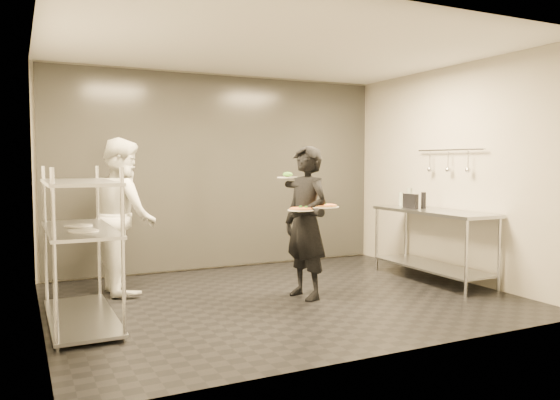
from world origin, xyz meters
name	(u,v)px	position (x,y,z in m)	size (l,w,h in m)	color
room_shell	(243,173)	(0.00, 1.18, 1.40)	(5.00, 4.00, 2.80)	black
pass_rack	(80,243)	(-2.15, 0.00, 0.77)	(0.60, 1.60, 1.50)	silver
prep_counter	(433,232)	(2.18, 0.00, 0.63)	(0.60, 1.80, 0.92)	silver
utensil_rail	(449,162)	(2.43, 0.00, 1.55)	(0.07, 1.20, 0.31)	silver
waiter	(306,222)	(0.25, -0.10, 0.86)	(0.63, 0.41, 1.72)	black
chef	(124,215)	(-1.55, 1.10, 0.91)	(0.89, 0.69, 1.82)	white
pizza_plate_near	(301,209)	(0.09, -0.27, 1.03)	(0.29, 0.29, 0.05)	silver
pizza_plate_far	(323,206)	(0.37, -0.27, 1.06)	(0.35, 0.35, 0.05)	silver
salad_plate	(288,176)	(0.16, 0.19, 1.38)	(0.25, 0.25, 0.07)	silver
pos_monitor	(411,201)	(2.06, 0.31, 1.02)	(0.05, 0.27, 0.20)	black
bottle_green	(409,198)	(2.15, 0.44, 1.05)	(0.08, 0.08, 0.27)	#909C8F
bottle_clear	(401,199)	(2.25, 0.76, 1.02)	(0.06, 0.06, 0.19)	#909C8F
bottle_dark	(424,200)	(2.19, 0.20, 1.03)	(0.06, 0.06, 0.22)	black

